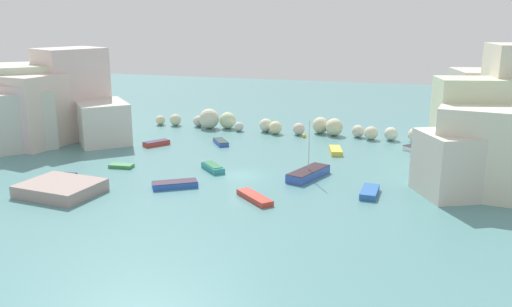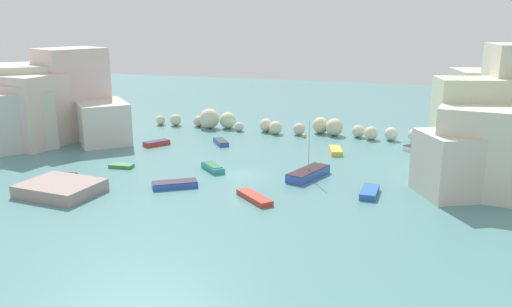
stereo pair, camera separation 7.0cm
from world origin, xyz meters
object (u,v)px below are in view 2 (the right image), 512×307
at_px(moored_boat_4, 336,151).
at_px(moored_boat_7, 121,166).
at_px(moored_boat_0, 308,173).
at_px(moored_boat_9, 418,147).
at_px(moored_boat_8, 254,197).
at_px(moored_boat_5, 213,168).
at_px(moored_boat_2, 221,142).
at_px(moored_boat_1, 157,143).
at_px(moored_boat_10, 175,184).
at_px(moored_boat_6, 60,182).
at_px(moored_boat_3, 370,192).
at_px(stone_dock, 61,188).
at_px(channel_buoy, 304,136).

distance_m(moored_boat_4, moored_boat_7, 24.30).
relative_size(moored_boat_0, moored_boat_9, 1.49).
bearing_deg(moored_boat_8, moored_boat_9, -77.93).
bearing_deg(moored_boat_9, moored_boat_5, -13.43).
bearing_deg(moored_boat_2, moored_boat_0, -164.23).
bearing_deg(moored_boat_1, moored_boat_10, 66.85).
distance_m(moored_boat_6, moored_boat_7, 7.33).
bearing_deg(moored_boat_8, moored_boat_6, 46.37).
bearing_deg(moored_boat_7, moored_boat_5, -175.40).
xyz_separation_m(moored_boat_0, moored_boat_1, (-20.63, 7.72, -0.16)).
relative_size(moored_boat_3, moored_boat_9, 0.90).
xyz_separation_m(moored_boat_5, moored_boat_10, (-1.37, -6.17, -0.04)).
xyz_separation_m(stone_dock, moored_boat_7, (0.72, 9.12, -0.36)).
relative_size(moored_boat_1, moored_boat_8, 0.82).
relative_size(channel_buoy, moored_boat_4, 0.13).
height_order(stone_dock, moored_boat_9, stone_dock).
bearing_deg(moored_boat_2, moored_boat_8, 173.26).
bearing_deg(moored_boat_9, channel_buoy, -59.31).
bearing_deg(moored_boat_4, moored_boat_9, -77.38).
bearing_deg(stone_dock, channel_buoy, 60.36).
xyz_separation_m(moored_boat_5, moored_boat_6, (-12.11, -8.68, -0.01)).
xyz_separation_m(moored_boat_1, moored_boat_5, (10.68, -8.16, 0.04)).
bearing_deg(moored_boat_4, moored_boat_6, 115.93).
height_order(stone_dock, moored_boat_1, stone_dock).
relative_size(stone_dock, moored_boat_0, 1.12).
bearing_deg(moored_boat_8, moored_boat_2, -18.93).
relative_size(stone_dock, moored_boat_4, 1.80).
distance_m(moored_boat_0, moored_boat_6, 23.88).
height_order(moored_boat_3, moored_boat_10, moored_boat_10).
distance_m(channel_buoy, moored_boat_5, 18.63).
bearing_deg(stone_dock, moored_boat_6, 128.14).
height_order(moored_boat_1, moored_boat_6, moored_boat_6).
xyz_separation_m(moored_boat_0, moored_boat_2, (-13.26, 10.65, -0.18)).
relative_size(moored_boat_0, moored_boat_4, 1.60).
bearing_deg(moored_boat_4, moored_boat_0, 159.68).
bearing_deg(stone_dock, moored_boat_2, 72.22).
bearing_deg(moored_boat_6, moored_boat_9, -60.67).
height_order(moored_boat_1, moored_boat_10, moored_boat_10).
distance_m(channel_buoy, moored_boat_1, 19.11).
bearing_deg(moored_boat_8, moored_boat_3, -113.35).
distance_m(moored_boat_3, moored_boat_5, 16.55).
bearing_deg(moored_boat_6, moored_boat_2, -31.58).
distance_m(moored_boat_2, moored_boat_5, 11.58).
bearing_deg(moored_boat_3, moored_boat_10, -78.32).
distance_m(stone_dock, moored_boat_7, 9.16).
bearing_deg(moored_boat_3, moored_boat_2, -124.16).
bearing_deg(moored_boat_3, moored_boat_0, -117.48).
distance_m(stone_dock, moored_boat_3, 27.75).
bearing_deg(channel_buoy, moored_boat_4, -52.54).
distance_m(moored_boat_8, moored_boat_9, 26.60).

